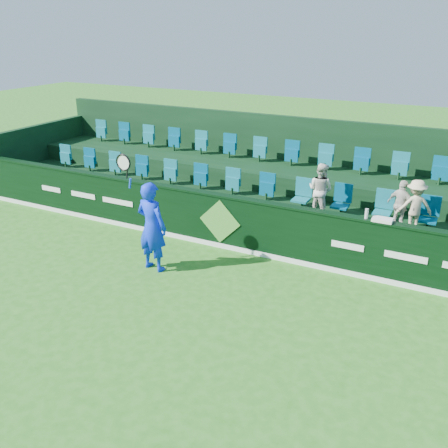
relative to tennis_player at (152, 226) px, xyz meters
The scene contains 13 objects.
ground 2.58m from the tennis_player, 70.03° to the right, with size 60.00×60.00×0.00m, color #236818.
sponsor_hoarding 1.98m from the tennis_player, 65.38° to the left, with size 16.00×0.25×1.35m.
stand_tier_front 3.05m from the tennis_player, 74.27° to the left, with size 16.00×2.00×0.80m, color black.
stand_tier_back 4.86m from the tennis_player, 80.38° to the left, with size 16.00×1.80×1.30m, color black.
stand_rear 5.28m from the tennis_player, 81.18° to the left, with size 16.00×4.10×2.60m.
seat_row_front 3.37m from the tennis_player, 76.11° to the left, with size 13.50×0.50×0.60m, color #126A77.
seat_row_back 5.17m from the tennis_player, 80.94° to the left, with size 13.50×0.50×0.60m, color #126A77.
tennis_player is the anchor object (origin of this frame).
spectator_left 4.10m from the tennis_player, 45.21° to the left, with size 0.64×0.50×1.31m, color beige.
spectator_middle 5.56m from the tennis_player, 31.42° to the left, with size 0.67×0.28×1.15m, color beige.
spectator_right 5.81m from the tennis_player, 29.94° to the left, with size 0.77×0.44×1.20m, color beige.
towel 4.89m from the tennis_player, 21.32° to the left, with size 0.41×0.27×0.06m, color white.
drinks_bottle 4.59m from the tennis_player, 22.84° to the left, with size 0.07×0.07×0.22m, color silver.
Camera 1 is at (5.21, -5.99, 5.16)m, focal length 40.00 mm.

